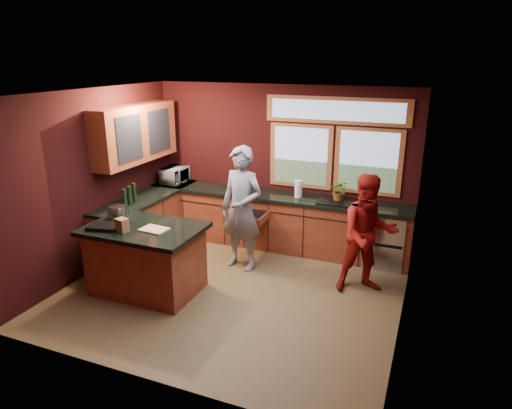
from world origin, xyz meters
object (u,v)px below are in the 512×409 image
Objects in this scene: stock_pot at (117,212)px; person_grey at (242,209)px; island at (146,258)px; person_red at (368,234)px; cutting_board at (154,229)px.

person_grey is at bearing 34.55° from stock_pot.
person_red is (2.81, 1.14, 0.35)m from island.
person_grey is 1.42m from cutting_board.
island is at bearing -118.00° from person_grey.
person_grey is at bearing 153.82° from person_red.
person_red is at bearing 22.05° from island.
person_red reaches higher than cutting_board.
cutting_board is (0.20, -0.05, 0.48)m from island.
stock_pot is (-3.36, -0.99, 0.20)m from person_red.
cutting_board is at bearing -14.04° from island.
person_red is at bearing 16.39° from stock_pot.
stock_pot is (-0.55, 0.15, 0.56)m from island.
island is 3.05m from person_red.
cutting_board reaches higher than island.
person_grey reaches higher than cutting_board.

